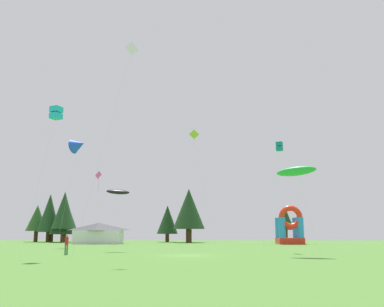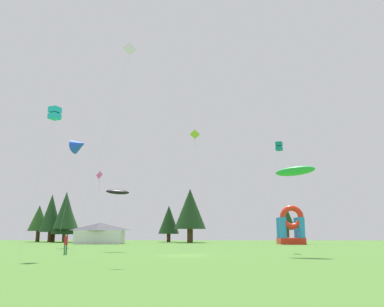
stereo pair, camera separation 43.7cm
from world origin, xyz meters
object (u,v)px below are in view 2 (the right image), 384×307
at_px(kite_lime_diamond, 195,136).
at_px(kite_pink_diamond, 100,176).
at_px(kite_cyan_box, 55,113).
at_px(inflatable_yellow_castle, 291,229).
at_px(kite_blue_delta, 79,145).
at_px(kite_black_parafoil, 118,192).
at_px(kite_teal_box, 279,146).
at_px(person_far_side, 66,243).
at_px(festival_tent, 100,233).
at_px(kite_white_diamond, 129,52).
at_px(kite_green_parafoil, 295,171).

height_order(kite_lime_diamond, kite_pink_diamond, kite_lime_diamond).
height_order(kite_cyan_box, inflatable_yellow_castle, kite_cyan_box).
height_order(kite_blue_delta, inflatable_yellow_castle, kite_blue_delta).
relative_size(kite_black_parafoil, kite_teal_box, 0.58).
distance_m(person_far_side, festival_tent, 32.62).
distance_m(kite_pink_diamond, person_far_side, 27.75).
distance_m(kite_black_parafoil, kite_white_diamond, 18.24).
bearing_deg(kite_white_diamond, kite_cyan_box, 158.09).
height_order(kite_lime_diamond, kite_cyan_box, kite_lime_diamond).
relative_size(kite_pink_diamond, person_far_side, 6.16).
xyz_separation_m(person_far_side, festival_tent, (-5.28, 32.18, 0.69)).
relative_size(kite_lime_diamond, festival_tent, 2.32).
distance_m(kite_teal_box, kite_green_parafoil, 8.55).
distance_m(kite_pink_diamond, inflatable_yellow_castle, 32.95).
bearing_deg(kite_black_parafoil, festival_tent, 108.41).
xyz_separation_m(kite_white_diamond, kite_green_parafoil, (14.11, 6.85, -8.64)).
height_order(kite_black_parafoil, kite_white_diamond, kite_white_diamond).
bearing_deg(person_far_side, festival_tent, 67.32).
relative_size(kite_black_parafoil, festival_tent, 0.86).
height_order(kite_teal_box, inflatable_yellow_castle, kite_teal_box).
height_order(kite_white_diamond, kite_green_parafoil, kite_white_diamond).
bearing_deg(festival_tent, kite_cyan_box, -81.45).
bearing_deg(inflatable_yellow_castle, kite_cyan_box, -125.87).
height_order(kite_pink_diamond, person_far_side, kite_pink_diamond).
bearing_deg(kite_white_diamond, person_far_side, 129.85).
height_order(kite_lime_diamond, person_far_side, kite_lime_diamond).
height_order(kite_pink_diamond, inflatable_yellow_castle, kite_pink_diamond).
height_order(kite_cyan_box, festival_tent, kite_cyan_box).
height_order(kite_black_parafoil, kite_green_parafoil, kite_green_parafoil).
bearing_deg(inflatable_yellow_castle, kite_pink_diamond, -169.68).
bearing_deg(festival_tent, kite_blue_delta, -89.22).
relative_size(kite_green_parafoil, festival_tent, 1.02).
bearing_deg(kite_blue_delta, kite_green_parafoil, -36.68).
xyz_separation_m(kite_cyan_box, kite_pink_diamond, (-4.38, 31.58, -1.13)).
relative_size(kite_teal_box, kite_pink_diamond, 1.04).
xyz_separation_m(kite_pink_diamond, kite_green_parafoil, (25.23, -27.44, -3.31)).
xyz_separation_m(kite_lime_diamond, kite_green_parafoil, (9.96, -29.19, -10.31)).
distance_m(kite_teal_box, festival_tent, 38.64).
bearing_deg(kite_lime_diamond, kite_black_parafoil, -110.79).
xyz_separation_m(kite_teal_box, inflatable_yellow_castle, (6.09, 25.53, -8.97)).
xyz_separation_m(kite_blue_delta, kite_white_diamond, (12.27, -26.50, 1.85)).
bearing_deg(kite_lime_diamond, person_far_side, -112.45).
bearing_deg(kite_teal_box, kite_black_parafoil, 178.47).
bearing_deg(kite_cyan_box, inflatable_yellow_castle, 54.13).
distance_m(person_far_side, inflatable_yellow_castle, 41.69).
bearing_deg(festival_tent, kite_black_parafoil, -71.59).
bearing_deg(kite_pink_diamond, kite_cyan_box, -82.10).
height_order(kite_blue_delta, kite_green_parafoil, kite_blue_delta).
distance_m(kite_lime_diamond, kite_black_parafoil, 25.27).
height_order(kite_cyan_box, kite_pink_diamond, kite_cyan_box).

